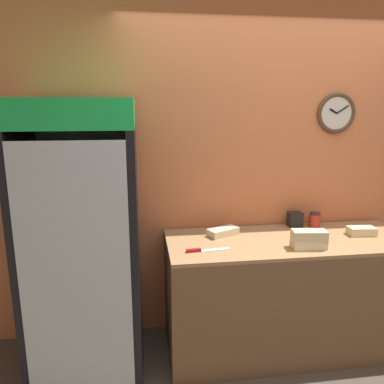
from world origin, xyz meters
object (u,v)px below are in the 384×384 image
Objects in this scene: condiment_jar at (314,220)px; chefs_knife at (202,250)px; beverage_cooler at (83,226)px; sandwich_stack_middle at (309,235)px; sandwich_flat_right at (223,232)px; napkin_dispenser at (295,219)px; sandwich_stack_bottom at (309,244)px; sandwich_flat_left at (362,231)px.

chefs_knife is at bearing -158.14° from condiment_jar.
condiment_jar is (1.80, 0.22, -0.10)m from beverage_cooler.
beverage_cooler reaches higher than condiment_jar.
sandwich_stack_middle is 2.04× the size of condiment_jar.
beverage_cooler is 6.12× the size of chefs_knife.
napkin_dispenser is at bearing 12.09° from sandwich_flat_right.
sandwich_stack_bottom is 0.97× the size of sandwich_stack_middle.
sandwich_flat_right is at bearing 147.28° from sandwich_stack_bottom.
sandwich_flat_right is 2.16× the size of napkin_dispenser.
sandwich_flat_right is 0.36m from chefs_knife.
beverage_cooler is 1.81m from condiment_jar.
sandwich_stack_bottom is at bearing -8.52° from beverage_cooler.
sandwich_stack_bottom is 0.52m from condiment_jar.
sandwich_flat_left is at bearing -0.70° from beverage_cooler.
condiment_jar is (1.00, 0.40, 0.05)m from chefs_knife.
sandwich_stack_middle is 2.04× the size of napkin_dispenser.
sandwich_flat_left is 0.81× the size of sandwich_flat_right.
chefs_knife is at bearing -125.76° from sandwich_flat_right.
sandwich_flat_left is at bearing 7.06° from chefs_knife.
sandwich_flat_left reaches higher than sandwich_flat_right.
chefs_knife is at bearing 176.17° from sandwich_stack_bottom.
sandwich_flat_right is 0.79m from condiment_jar.
napkin_dispenser is (-0.42, 0.27, 0.03)m from sandwich_flat_left.
sandwich_stack_middle is at bearing -101.83° from napkin_dispenser.
beverage_cooler is 1.56m from sandwich_stack_middle.
sandwich_flat_left is 1.27m from chefs_knife.
sandwich_stack_middle is at bearing -8.52° from beverage_cooler.
sandwich_stack_middle is at bearing -119.69° from condiment_jar.
sandwich_stack_middle is at bearing -158.49° from sandwich_flat_left.
sandwich_flat_left is at bearing -32.54° from napkin_dispenser.
sandwich_stack_bottom is at bearing -32.72° from sandwich_flat_right.
chefs_knife is at bearing -153.09° from napkin_dispenser.
sandwich_stack_bottom reaches higher than chefs_knife.
beverage_cooler is at bearing -173.09° from condiment_jar.
napkin_dispenser reaches higher than chefs_knife.
condiment_jar reaches higher than sandwich_flat_right.
beverage_cooler is at bearing 179.30° from sandwich_flat_left.
chefs_knife is (-0.21, -0.29, -0.02)m from sandwich_flat_right.
sandwich_stack_middle is 0.94× the size of sandwich_flat_right.
beverage_cooler is at bearing 171.48° from sandwich_stack_middle.
sandwich_flat_right is at bearing -167.91° from napkin_dispenser.
chefs_knife is at bearing -172.94° from sandwich_flat_left.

